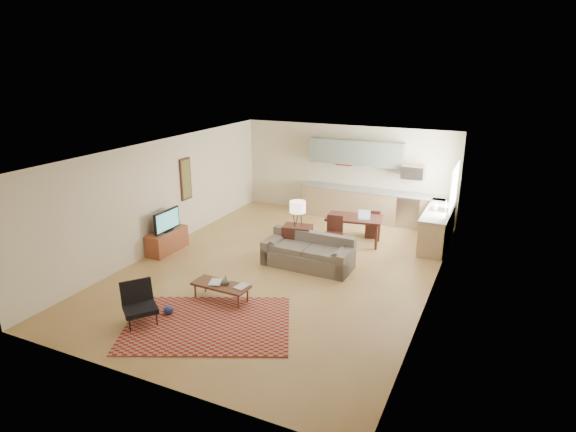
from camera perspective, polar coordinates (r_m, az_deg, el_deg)
The scene contains 25 objects.
room at distance 10.51m, azimuth -0.69°, elevation 0.58°, with size 9.00×9.00×9.00m.
kitchen_counter_back at distance 14.25m, azimuth 9.89°, elevation 1.24°, with size 4.26×0.64×0.92m, color #A1855E, non-canonical shape.
kitchen_counter_right at distance 12.78m, azimuth 17.27°, elevation -1.26°, with size 0.64×2.26×0.92m, color #A1855E, non-canonical shape.
kitchen_range at distance 14.03m, azimuth 14.22°, elevation 0.64°, with size 0.62×0.62×0.90m, color #A5A8AD.
kitchen_microwave at distance 13.77m, azimuth 14.58°, elevation 5.04°, with size 0.62×0.40×0.35m, color #A5A8AD.
upper_cabinets at distance 14.20m, azimuth 8.03°, elevation 7.47°, with size 2.80×0.34×0.70m, color slate.
window_right at distance 12.45m, azimuth 19.09°, elevation 3.30°, with size 0.02×1.40×1.05m, color white.
wall_art_left at distance 12.83m, azimuth -12.00°, elevation 4.31°, with size 0.06×0.42×1.10m, color olive, non-canonical shape.
triptych at distance 14.49m, azimuth 6.64°, elevation 6.93°, with size 1.70×0.04×0.50m, color #FCE8C0, non-canonical shape.
rug at distance 8.90m, azimuth -9.47°, elevation -12.49°, with size 2.89×2.00×0.02m, color maroon.
sofa at distance 10.92m, azimuth 2.35°, elevation -4.23°, with size 2.11×0.92×0.73m, color #60564B, non-canonical shape.
coffee_table at distance 9.61m, azimuth -7.93°, elevation -8.91°, with size 1.15×0.46×0.35m, color #4C2B1B, non-canonical shape.
book_a at distance 9.62m, azimuth -9.26°, elevation -7.73°, with size 0.33×0.38×0.03m, color maroon.
book_b at distance 9.43m, azimuth -6.04°, elevation -8.14°, with size 0.25×0.31×0.02m, color navy.
vase at distance 9.48m, azimuth -7.38°, elevation -7.54°, with size 0.19×0.19×0.18m, color black.
armchair at distance 9.04m, azimuth -17.16°, elevation -10.01°, with size 0.65×0.65×0.74m, color black, non-canonical shape.
tv_credenza at distance 12.19m, azimuth -14.14°, elevation -2.89°, with size 0.44×1.15×0.53m, color brown, non-canonical shape.
tv at distance 11.99m, azimuth -14.17°, elevation -0.54°, with size 0.09×0.89×0.53m, color black, non-canonical shape.
console_table at distance 11.48m, azimuth 1.13°, elevation -2.99°, with size 0.66×0.44×0.78m, color #361913, non-canonical shape.
table_lamp at distance 11.25m, azimuth 1.15°, elevation 0.34°, with size 0.38×0.38×0.62m, color beige, non-canonical shape.
dining_table at distance 12.43m, azimuth 7.82°, elevation -1.66°, with size 1.39×0.80×0.71m, color #361913, non-canonical shape.
dining_chair_near at distance 11.91m, azimuth 5.39°, elevation -2.09°, with size 0.40×0.42×0.85m, color #361913, non-canonical shape.
dining_chair_far at distance 12.94m, azimuth 10.07°, elevation -0.81°, with size 0.37×0.39×0.78m, color #361913, non-canonical shape.
laptop at distance 12.13m, azimuth 9.03°, elevation 0.09°, with size 0.30×0.22×0.22m, color #A5A8AD, non-canonical shape.
soap_bottle at distance 12.63m, azimuth 17.05°, elevation 1.17°, with size 0.09×0.09×0.19m, color #FCE8C0.
Camera 1 is at (4.33, -9.05, 4.48)m, focal length 30.00 mm.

